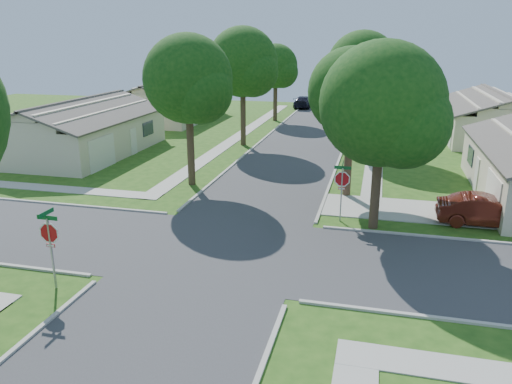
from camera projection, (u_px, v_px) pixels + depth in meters
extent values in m
plane|color=#254D15|center=(220.00, 249.00, 21.33)|extent=(100.00, 100.00, 0.00)
cube|color=#333335|center=(220.00, 249.00, 21.32)|extent=(7.00, 100.00, 0.02)
cube|color=#9E9B91|center=(376.00, 139.00, 44.01)|extent=(1.20, 40.00, 0.04)
cube|color=#9E9B91|center=(243.00, 133.00, 46.80)|extent=(1.20, 40.00, 0.04)
cube|color=#9E9B91|center=(405.00, 210.00, 26.09)|extent=(8.80, 3.60, 0.05)
cube|color=gray|center=(52.00, 254.00, 17.65)|extent=(0.06, 0.06, 2.70)
cylinder|color=white|center=(49.00, 233.00, 17.41)|extent=(1.05, 0.02, 1.05)
cylinder|color=#B00C13|center=(49.00, 233.00, 17.41)|extent=(0.90, 0.03, 0.90)
cube|color=#B00C13|center=(51.00, 245.00, 17.55)|extent=(0.34, 0.03, 0.12)
cube|color=white|center=(51.00, 245.00, 17.55)|extent=(0.30, 0.03, 0.08)
cube|color=#0C5426|center=(47.00, 218.00, 17.24)|extent=(0.80, 0.02, 0.16)
cube|color=#0C5426|center=(46.00, 213.00, 17.18)|extent=(0.02, 0.80, 0.16)
cube|color=gray|center=(341.00, 195.00, 24.20)|extent=(0.06, 0.06, 2.70)
cylinder|color=white|center=(342.00, 179.00, 23.96)|extent=(1.05, 0.02, 1.05)
cylinder|color=#B00C13|center=(342.00, 179.00, 23.96)|extent=(0.90, 0.03, 0.90)
cube|color=#B00C13|center=(342.00, 189.00, 24.10)|extent=(0.34, 0.03, 0.12)
cube|color=white|center=(342.00, 189.00, 24.10)|extent=(0.30, 0.03, 0.08)
cube|color=#0C5426|center=(343.00, 168.00, 23.79)|extent=(0.80, 0.02, 0.16)
cube|color=#0C5426|center=(343.00, 164.00, 23.74)|extent=(0.02, 0.80, 0.16)
cylinder|color=#38281C|center=(348.00, 162.00, 28.00)|extent=(0.44, 0.44, 3.95)
sphere|color=#0F3D0F|center=(352.00, 91.00, 26.83)|extent=(4.80, 4.80, 4.80)
sphere|color=#0F3D0F|center=(367.00, 104.00, 26.37)|extent=(3.46, 3.46, 3.46)
sphere|color=#0F3D0F|center=(339.00, 99.00, 27.69)|extent=(3.26, 3.26, 3.26)
cylinder|color=#38281C|center=(359.00, 124.00, 39.06)|extent=(0.44, 0.44, 4.30)
sphere|color=#0F3D0F|center=(362.00, 67.00, 37.76)|extent=(5.40, 5.40, 5.40)
sphere|color=#0F3D0F|center=(374.00, 76.00, 37.24)|extent=(3.89, 3.89, 3.89)
sphere|color=#0F3D0F|center=(352.00, 73.00, 38.73)|extent=(3.67, 3.67, 3.67)
cylinder|color=#38281C|center=(365.00, 104.00, 51.12)|extent=(0.44, 0.44, 4.20)
sphere|color=#0F3D0F|center=(368.00, 62.00, 49.89)|extent=(5.00, 5.00, 5.00)
sphere|color=#0F3D0F|center=(376.00, 69.00, 49.41)|extent=(3.60, 3.60, 3.60)
sphere|color=#0F3D0F|center=(360.00, 67.00, 50.79)|extent=(3.40, 3.40, 3.40)
cylinder|color=#38281C|center=(191.00, 150.00, 30.11)|extent=(0.44, 0.44, 4.25)
sphere|color=#0F3D0F|center=(188.00, 79.00, 28.84)|extent=(5.20, 5.20, 5.20)
sphere|color=#0F3D0F|center=(200.00, 91.00, 28.34)|extent=(3.74, 3.74, 3.74)
sphere|color=#0F3D0F|center=(180.00, 86.00, 29.77)|extent=(3.54, 3.54, 3.54)
cylinder|color=#38281C|center=(243.00, 118.00, 41.19)|extent=(0.44, 0.44, 4.44)
sphere|color=#0F3D0F|center=(243.00, 62.00, 39.84)|extent=(5.60, 5.60, 5.60)
sphere|color=#0F3D0F|center=(253.00, 71.00, 39.30)|extent=(4.03, 4.03, 4.03)
sphere|color=#0F3D0F|center=(235.00, 68.00, 40.85)|extent=(3.81, 3.81, 3.81)
cylinder|color=#38281C|center=(275.00, 102.00, 53.32)|extent=(0.44, 0.44, 3.90)
sphere|color=#0F3D0F|center=(276.00, 66.00, 52.19)|extent=(4.60, 4.60, 4.60)
sphere|color=#0F3D0F|center=(282.00, 72.00, 51.75)|extent=(3.31, 3.31, 3.31)
sphere|color=#0F3D0F|center=(270.00, 70.00, 53.01)|extent=(3.13, 3.13, 3.13)
cylinder|color=#38281C|center=(375.00, 192.00, 23.24)|extent=(0.44, 0.44, 3.54)
sphere|color=#0F3D0F|center=(382.00, 104.00, 22.02)|extent=(5.60, 5.60, 5.60)
sphere|color=#0F3D0F|center=(404.00, 123.00, 21.49)|extent=(4.03, 4.03, 4.03)
sphere|color=#0F3D0F|center=(363.00, 114.00, 23.03)|extent=(3.81, 3.81, 3.81)
cube|color=silver|center=(492.00, 196.00, 24.83)|extent=(0.06, 3.20, 2.20)
cube|color=silver|center=(476.00, 175.00, 29.08)|extent=(0.06, 0.90, 2.00)
cube|color=#1E2633|center=(470.00, 156.00, 31.32)|extent=(0.06, 1.80, 1.10)
cube|color=beige|center=(492.00, 123.00, 44.11)|extent=(8.00, 13.00, 2.80)
cube|color=#46413C|center=(471.00, 99.00, 43.95)|extent=(4.42, 13.60, 1.56)
cube|color=silver|center=(449.00, 132.00, 41.51)|extent=(0.06, 3.20, 2.20)
cube|color=silver|center=(443.00, 124.00, 45.75)|extent=(0.06, 0.90, 2.00)
cube|color=#1E2633|center=(441.00, 114.00, 48.00)|extent=(0.06, 1.80, 1.10)
cube|color=beige|center=(82.00, 135.00, 38.47)|extent=(8.00, 13.00, 2.80)
cube|color=#46413C|center=(102.00, 110.00, 37.40)|extent=(4.42, 13.60, 1.56)
cube|color=#46413C|center=(56.00, 108.00, 38.32)|extent=(4.42, 13.60, 1.56)
cube|color=silver|center=(102.00, 153.00, 34.02)|extent=(0.06, 3.20, 2.20)
cube|color=silver|center=(134.00, 141.00, 38.27)|extent=(0.06, 0.90, 2.00)
cube|color=#1E2633|center=(148.00, 128.00, 40.51)|extent=(0.06, 1.80, 1.10)
cube|color=beige|center=(170.00, 107.00, 54.22)|extent=(8.00, 13.00, 2.80)
cube|color=#46413C|center=(186.00, 88.00, 53.15)|extent=(4.42, 13.60, 1.56)
cube|color=#46413C|center=(152.00, 87.00, 54.06)|extent=(4.42, 13.60, 1.56)
cube|color=silver|center=(192.00, 116.00, 49.77)|extent=(0.06, 3.20, 2.20)
cube|color=silver|center=(207.00, 111.00, 54.02)|extent=(0.06, 0.90, 2.00)
cube|color=#1E2633|center=(214.00, 103.00, 56.26)|extent=(0.06, 1.80, 1.10)
imported|color=#4F1810|center=(486.00, 211.00, 23.83)|extent=(4.50, 1.60, 1.48)
imported|color=black|center=(349.00, 119.00, 50.87)|extent=(1.73, 4.08, 1.37)
imported|color=black|center=(304.00, 102.00, 63.40)|extent=(2.30, 5.16, 1.47)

